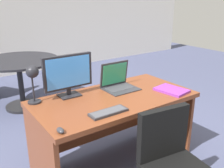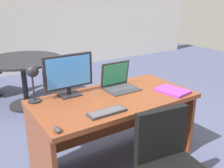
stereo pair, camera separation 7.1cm
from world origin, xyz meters
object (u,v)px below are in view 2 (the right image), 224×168
Objects in this scene: laptop at (118,80)px; meeting_table at (23,71)px; monitor at (68,73)px; keyboard at (107,112)px; mouse at (58,130)px; book at (172,91)px; desk_lamp at (33,76)px; desk at (112,115)px.

meeting_table is at bearing 106.73° from laptop.
monitor reaches higher than keyboard.
monitor is 5.95× the size of mouse.
meeting_table is (-0.91, 2.16, -0.17)m from book.
book is at bearing -28.08° from monitor.
monitor is 1.72m from meeting_table.
laptop is 0.56m from book.
laptop is (0.51, -0.08, -0.14)m from monitor.
keyboard is 0.46m from mouse.
laptop reaches higher than meeting_table.
laptop is at bearing -5.57° from desk_lamp.
keyboard is at bearing -132.54° from laptop.
desk is 0.37m from laptop.
book is at bearing -46.27° from laptop.
monitor reaches higher than desk_lamp.
monitor is at bearing -1.14° from desk_lamp.
book is (0.39, -0.40, -0.07)m from laptop.
keyboard is (-0.42, -0.46, -0.07)m from laptop.
mouse is 0.24× the size of book.
monitor reaches higher than desk.
desk is at bearing 51.10° from keyboard.
mouse reaches higher than desk.
mouse is (-0.45, -0.06, 0.01)m from keyboard.
desk_lamp reaches higher than book.
keyboard is at bearing -52.14° from desk_lamp.
desk_lamp is 1.35m from book.
book is (1.23, -0.49, -0.24)m from desk_lamp.
mouse is (-0.88, -0.52, -0.06)m from laptop.
mouse is at bearing -174.58° from book.
meeting_table is at bearing 92.71° from keyboard.
monitor is 0.33m from desk_lamp.
desk_lamp is at bearing 160.43° from desk.
desk is at bearing -79.58° from meeting_table.
monitor reaches higher than laptop.
monitor is 0.73m from mouse.
laptop is at bearing 47.46° from keyboard.
laptop reaches higher than keyboard.
desk is 18.85× the size of mouse.
book is 0.29× the size of meeting_table.
mouse reaches higher than book.
monitor is 1.38× the size of desk_lamp.
book is (0.56, -0.25, 0.21)m from desk.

